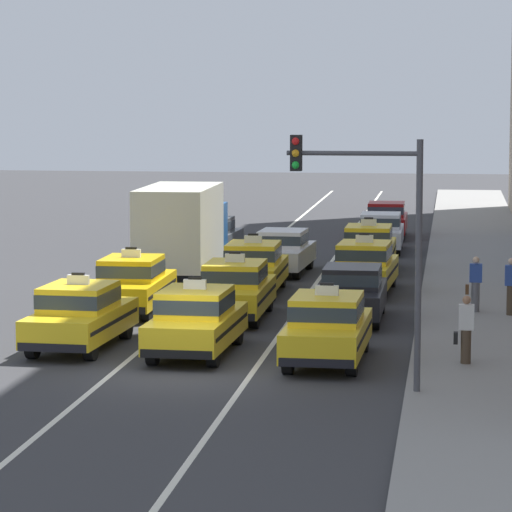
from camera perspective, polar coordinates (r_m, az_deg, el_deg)
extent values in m
plane|color=#353538|center=(32.71, -3.04, -4.79)|extent=(160.00, 160.00, 0.00)
cube|color=silver|center=(52.44, -0.60, -0.42)|extent=(0.14, 80.00, 0.01)
cube|color=silver|center=(52.07, 2.89, -0.48)|extent=(0.14, 80.00, 0.01)
cube|color=gray|center=(46.92, 9.17, -1.27)|extent=(4.00, 90.00, 0.15)
cylinder|color=black|center=(37.78, -7.44, -2.79)|extent=(0.27, 0.65, 0.64)
cylinder|color=black|center=(37.35, -5.28, -2.87)|extent=(0.27, 0.65, 0.64)
cylinder|color=black|center=(34.93, -9.00, -3.59)|extent=(0.27, 0.65, 0.64)
cylinder|color=black|center=(34.47, -6.69, -3.69)|extent=(0.27, 0.65, 0.64)
cube|color=yellow|center=(36.06, -7.09, -2.67)|extent=(2.02, 4.58, 0.70)
cube|color=black|center=(36.06, -7.09, -2.59)|extent=(2.02, 4.22, 0.10)
cube|color=yellow|center=(35.82, -7.18, -1.65)|extent=(1.70, 2.17, 0.64)
cube|color=#2D3842|center=(35.82, -7.18, -1.65)|extent=(1.72, 2.20, 0.35)
cube|color=white|center=(35.76, -7.19, -0.96)|extent=(0.57, 0.15, 0.24)
cube|color=black|center=(35.74, -7.19, -0.72)|extent=(0.32, 0.13, 0.06)
cube|color=black|center=(38.19, -6.07, -2.52)|extent=(1.71, 0.22, 0.20)
cube|color=black|center=(34.04, -8.22, -3.68)|extent=(1.71, 0.22, 0.20)
cylinder|color=black|center=(43.37, -5.52, -1.54)|extent=(0.25, 0.64, 0.64)
cylinder|color=black|center=(43.06, -3.60, -1.58)|extent=(0.25, 0.64, 0.64)
cylinder|color=black|center=(40.43, -6.48, -2.15)|extent=(0.25, 0.64, 0.64)
cylinder|color=black|center=(40.10, -4.43, -2.20)|extent=(0.25, 0.64, 0.64)
cube|color=yellow|center=(41.68, -5.00, -1.38)|extent=(1.84, 4.52, 0.70)
cube|color=black|center=(41.67, -5.00, -1.31)|extent=(1.86, 4.16, 0.10)
cube|color=yellow|center=(41.45, -5.06, -0.49)|extent=(1.62, 2.11, 0.64)
cube|color=#2D3842|center=(41.45, -5.06, -0.49)|extent=(1.64, 2.13, 0.35)
cube|color=white|center=(41.39, -5.06, 0.11)|extent=(0.56, 0.13, 0.24)
cube|color=black|center=(41.38, -5.06, 0.32)|extent=(0.32, 0.11, 0.06)
cube|color=black|center=(43.85, -4.38, -1.30)|extent=(1.71, 0.16, 0.20)
cube|color=black|center=(39.59, -5.68, -2.18)|extent=(1.71, 0.16, 0.20)
cylinder|color=black|center=(50.62, -3.72, -0.33)|extent=(0.25, 0.64, 0.64)
cylinder|color=black|center=(50.30, -1.59, -0.37)|extent=(0.25, 0.64, 0.64)
cylinder|color=black|center=(46.82, -4.60, -0.92)|extent=(0.25, 0.64, 0.64)
cylinder|color=black|center=(46.48, -2.30, -0.96)|extent=(0.25, 0.64, 0.64)
cube|color=#194C8C|center=(51.29, -2.48, 0.95)|extent=(2.14, 2.24, 2.10)
cube|color=#2D3842|center=(52.32, -2.29, 1.39)|extent=(1.93, 0.09, 0.76)
cube|color=beige|center=(48.04, -3.12, 1.21)|extent=(2.39, 5.24, 2.70)
cylinder|color=black|center=(56.76, -2.23, 0.44)|extent=(0.27, 0.65, 0.64)
cylinder|color=black|center=(56.45, -0.80, 0.41)|extent=(0.27, 0.65, 0.64)
cylinder|color=black|center=(54.01, -2.90, 0.12)|extent=(0.27, 0.65, 0.64)
cylinder|color=black|center=(53.69, -1.41, 0.08)|extent=(0.27, 0.65, 0.64)
cube|color=#4C5156|center=(55.19, -1.83, 0.61)|extent=(1.97, 4.38, 0.66)
cube|color=#4C5156|center=(55.03, -1.85, 1.25)|extent=(1.65, 1.97, 0.60)
cube|color=#2D3842|center=(55.03, -1.85, 1.25)|extent=(1.67, 2.00, 0.33)
cylinder|color=black|center=(36.70, -3.04, -3.02)|extent=(0.26, 0.65, 0.64)
cylinder|color=black|center=(36.40, -0.77, -3.09)|extent=(0.26, 0.65, 0.64)
cylinder|color=black|center=(33.77, -4.19, -3.88)|extent=(0.26, 0.65, 0.64)
cylinder|color=black|center=(33.45, -1.73, -3.97)|extent=(0.26, 0.65, 0.64)
cube|color=yellow|center=(35.01, -2.42, -2.91)|extent=(1.94, 4.55, 0.70)
cube|color=black|center=(35.00, -2.42, -2.83)|extent=(1.95, 4.19, 0.10)
cube|color=yellow|center=(34.76, -2.48, -1.86)|extent=(1.66, 2.15, 0.64)
cube|color=#2D3842|center=(34.76, -2.48, -1.86)|extent=(1.68, 2.17, 0.35)
cube|color=white|center=(34.69, -2.48, -1.14)|extent=(0.56, 0.14, 0.24)
cube|color=black|center=(34.67, -2.48, -0.90)|extent=(0.32, 0.12, 0.06)
cube|color=black|center=(37.18, -1.70, -2.73)|extent=(1.71, 0.19, 0.20)
cube|color=black|center=(32.93, -3.23, -3.97)|extent=(1.71, 0.19, 0.20)
cylinder|color=black|center=(42.03, -1.51, -1.77)|extent=(0.24, 0.64, 0.64)
cylinder|color=black|center=(41.82, 0.49, -1.81)|extent=(0.24, 0.64, 0.64)
cylinder|color=black|center=(39.05, -2.22, -2.43)|extent=(0.24, 0.64, 0.64)
cylinder|color=black|center=(38.83, -0.07, -2.47)|extent=(0.24, 0.64, 0.64)
cube|color=yellow|center=(40.37, -0.82, -1.62)|extent=(1.83, 4.51, 0.70)
cube|color=black|center=(40.36, -0.82, -1.55)|extent=(1.85, 4.15, 0.10)
cube|color=yellow|center=(40.13, -0.85, -0.70)|extent=(1.61, 2.11, 0.64)
cube|color=#2D3842|center=(40.13, -0.85, -0.70)|extent=(1.63, 2.13, 0.35)
cube|color=white|center=(40.08, -0.85, -0.08)|extent=(0.56, 0.12, 0.24)
cube|color=black|center=(40.06, -0.85, 0.13)|extent=(0.32, 0.11, 0.06)
cube|color=black|center=(42.57, -0.38, -1.52)|extent=(1.71, 0.15, 0.20)
cube|color=black|center=(38.25, -1.30, -2.46)|extent=(1.71, 0.15, 0.20)
cylinder|color=black|center=(47.05, -0.75, -0.86)|extent=(0.25, 0.64, 0.64)
cylinder|color=black|center=(46.87, 1.04, -0.89)|extent=(0.25, 0.64, 0.64)
cylinder|color=black|center=(44.05, -1.29, -1.38)|extent=(0.25, 0.64, 0.64)
cylinder|color=black|center=(43.86, 0.62, -1.41)|extent=(0.25, 0.64, 0.64)
cube|color=yellow|center=(45.40, -0.09, -0.69)|extent=(1.87, 4.53, 0.70)
cube|color=black|center=(45.40, -0.09, -0.63)|extent=(1.88, 4.17, 0.10)
cube|color=yellow|center=(45.18, -0.11, 0.13)|extent=(1.63, 2.12, 0.64)
cube|color=#2D3842|center=(45.18, -0.11, 0.13)|extent=(1.65, 2.14, 0.35)
cube|color=white|center=(45.13, -0.11, 0.69)|extent=(0.56, 0.13, 0.24)
cube|color=black|center=(45.11, -0.11, 0.88)|extent=(0.32, 0.11, 0.06)
cube|color=black|center=(47.61, 0.24, -0.65)|extent=(1.71, 0.17, 0.20)
cube|color=black|center=(43.27, -0.46, -1.39)|extent=(1.71, 0.17, 0.20)
cylinder|color=black|center=(51.90, 0.58, -0.15)|extent=(0.27, 0.65, 0.64)
cylinder|color=black|center=(51.66, 2.16, -0.18)|extent=(0.27, 0.65, 0.64)
cylinder|color=black|center=(49.12, 0.00, -0.54)|extent=(0.27, 0.65, 0.64)
cylinder|color=black|center=(48.88, 1.66, -0.57)|extent=(0.27, 0.65, 0.64)
cube|color=silver|center=(50.35, 1.11, 0.02)|extent=(1.96, 4.38, 0.66)
cube|color=silver|center=(50.18, 1.09, 0.72)|extent=(1.65, 1.97, 0.60)
cube|color=#2D3842|center=(50.18, 1.09, 0.72)|extent=(1.67, 1.99, 0.33)
cylinder|color=black|center=(35.62, 1.98, -3.31)|extent=(0.25, 0.65, 0.64)
cylinder|color=black|center=(35.47, 4.35, -3.37)|extent=(0.25, 0.65, 0.64)
cylinder|color=black|center=(32.63, 1.30, -4.24)|extent=(0.25, 0.65, 0.64)
cylinder|color=black|center=(32.47, 3.89, -4.31)|extent=(0.25, 0.65, 0.64)
cube|color=yellow|center=(33.97, 2.90, -3.21)|extent=(1.90, 4.54, 0.70)
cube|color=black|center=(33.97, 2.90, -3.13)|extent=(1.91, 4.18, 0.10)
cube|color=yellow|center=(33.72, 2.87, -2.13)|extent=(1.65, 2.13, 0.64)
cube|color=#2D3842|center=(33.72, 2.87, -2.13)|extent=(1.67, 2.16, 0.35)
cube|color=white|center=(33.65, 2.88, -1.39)|extent=(0.56, 0.13, 0.24)
cube|color=black|center=(33.63, 2.88, -1.14)|extent=(0.32, 0.12, 0.06)
cube|color=black|center=(36.18, 3.28, -3.00)|extent=(1.71, 0.18, 0.20)
cube|color=black|center=(31.86, 2.45, -4.33)|extent=(1.71, 0.18, 0.20)
cylinder|color=black|center=(41.61, 3.05, -1.86)|extent=(0.24, 0.64, 0.64)
cylinder|color=black|center=(41.52, 5.04, -1.90)|extent=(0.24, 0.64, 0.64)
cylinder|color=black|center=(38.82, 2.70, -2.48)|extent=(0.24, 0.64, 0.64)
cylinder|color=black|center=(38.72, 4.83, -2.52)|extent=(0.24, 0.64, 0.64)
cube|color=black|center=(40.11, 3.91, -1.72)|extent=(1.77, 4.30, 0.66)
cube|color=black|center=(39.92, 3.91, -0.84)|extent=(1.56, 1.90, 0.60)
cube|color=#2D3842|center=(39.92, 3.91, -0.84)|extent=(1.58, 1.92, 0.33)
cylinder|color=black|center=(47.29, 3.72, -0.83)|extent=(0.27, 0.65, 0.64)
cylinder|color=black|center=(47.14, 5.50, -0.87)|extent=(0.27, 0.65, 0.64)
cylinder|color=black|center=(44.28, 3.24, -1.34)|extent=(0.27, 0.65, 0.64)
cylinder|color=black|center=(44.12, 5.14, -1.39)|extent=(0.27, 0.65, 0.64)
cube|color=yellow|center=(45.66, 4.41, -0.67)|extent=(2.01, 4.58, 0.70)
cube|color=black|center=(45.65, 4.41, -0.60)|extent=(2.01, 4.22, 0.10)
cube|color=yellow|center=(45.43, 4.39, 0.15)|extent=(1.70, 2.17, 0.64)
cube|color=#2D3842|center=(45.43, 4.39, 0.15)|extent=(1.72, 2.19, 0.35)
cube|color=white|center=(45.38, 4.40, 0.70)|extent=(0.57, 0.15, 0.24)
cube|color=black|center=(45.36, 4.40, 0.89)|extent=(0.32, 0.12, 0.06)
cube|color=black|center=(47.87, 4.69, -0.63)|extent=(1.71, 0.22, 0.20)
cube|color=black|center=(43.51, 4.09, -1.36)|extent=(1.71, 0.22, 0.20)
cylinder|color=black|center=(52.88, 3.87, -0.03)|extent=(0.24, 0.64, 0.64)
cylinder|color=black|center=(52.79, 5.47, -0.06)|extent=(0.24, 0.64, 0.64)
cylinder|color=black|center=(49.85, 3.61, -0.44)|extent=(0.24, 0.64, 0.64)
cylinder|color=black|center=(49.76, 5.30, -0.47)|extent=(0.24, 0.64, 0.64)
cube|color=yellow|center=(51.27, 4.57, 0.14)|extent=(1.82, 4.51, 0.70)
cube|color=black|center=(51.27, 4.57, 0.20)|extent=(1.84, 4.15, 0.10)
cube|color=yellow|center=(51.05, 4.57, 0.87)|extent=(1.61, 2.11, 0.64)
cube|color=#2D3842|center=(51.05, 4.57, 0.87)|extent=(1.63, 2.13, 0.35)
cube|color=white|center=(51.01, 4.57, 1.36)|extent=(0.56, 0.12, 0.24)
cube|color=black|center=(51.00, 4.57, 1.53)|extent=(0.32, 0.11, 0.06)
cube|color=black|center=(53.49, 4.72, 0.14)|extent=(1.71, 0.15, 0.20)
cube|color=black|center=(49.11, 4.40, -0.44)|extent=(1.71, 0.15, 0.20)
cylinder|color=black|center=(58.84, 4.41, 0.65)|extent=(0.24, 0.64, 0.64)
cylinder|color=black|center=(58.78, 5.81, 0.63)|extent=(0.24, 0.64, 0.64)
cylinder|color=black|center=(56.02, 4.25, 0.34)|extent=(0.24, 0.64, 0.64)
cylinder|color=black|center=(55.96, 5.73, 0.32)|extent=(0.24, 0.64, 0.64)
cube|color=silver|center=(57.36, 5.05, 0.82)|extent=(1.79, 4.31, 0.66)
cube|color=silver|center=(57.20, 5.06, 1.43)|extent=(1.57, 1.91, 0.60)
cube|color=#2D3842|center=(57.20, 5.06, 1.43)|extent=(1.59, 1.93, 0.33)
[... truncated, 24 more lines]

